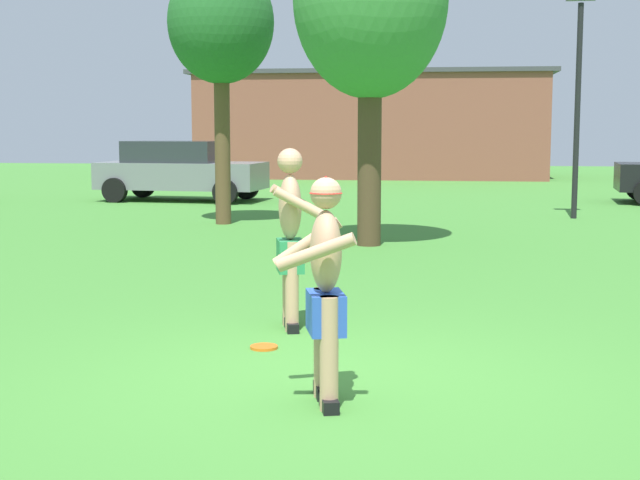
# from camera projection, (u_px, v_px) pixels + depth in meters

# --- Properties ---
(ground_plane) EXTENTS (80.00, 80.00, 0.00)m
(ground_plane) POSITION_uv_depth(u_px,v_px,m) (327.00, 380.00, 7.11)
(ground_plane) COLOR #428433
(player_near) EXTENTS (0.68, 0.74, 1.75)m
(player_near) POSITION_uv_depth(u_px,v_px,m) (291.00, 234.00, 8.81)
(player_near) COLOR black
(player_near) RESTS_ON ground_plane
(player_in_blue) EXTENTS (0.66, 0.61, 1.62)m
(player_in_blue) POSITION_uv_depth(u_px,v_px,m) (325.00, 281.00, 6.39)
(player_in_blue) COLOR black
(player_in_blue) RESTS_ON ground_plane
(frisbee) EXTENTS (0.25, 0.25, 0.03)m
(frisbee) POSITION_uv_depth(u_px,v_px,m) (264.00, 347.00, 8.10)
(frisbee) COLOR orange
(frisbee) RESTS_ON ground_plane
(car_gray_far_end) EXTENTS (4.44, 2.33, 1.58)m
(car_gray_far_end) POSITION_uv_depth(u_px,v_px,m) (180.00, 170.00, 24.17)
(car_gray_far_end) COLOR slate
(car_gray_far_end) RESTS_ON ground_plane
(lamp_post) EXTENTS (0.60, 0.24, 4.76)m
(lamp_post) POSITION_uv_depth(u_px,v_px,m) (579.00, 77.00, 19.23)
(lamp_post) COLOR black
(lamp_post) RESTS_ON ground_plane
(outbuilding_behind_lot) EXTENTS (13.62, 5.70, 4.05)m
(outbuilding_behind_lot) POSITION_uv_depth(u_px,v_px,m) (373.00, 125.00, 35.92)
(outbuilding_behind_lot) COLOR brown
(outbuilding_behind_lot) RESTS_ON ground_plane
(tree_left_field) EXTENTS (2.10, 2.10, 5.20)m
(tree_left_field) POSITION_uv_depth(u_px,v_px,m) (221.00, 26.00, 18.02)
(tree_left_field) COLOR brown
(tree_left_field) RESTS_ON ground_plane
(tree_right_field) EXTENTS (2.50, 2.50, 5.63)m
(tree_right_field) POSITION_uv_depth(u_px,v_px,m) (370.00, 1.00, 14.67)
(tree_right_field) COLOR #4C3823
(tree_right_field) RESTS_ON ground_plane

